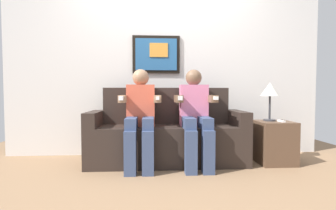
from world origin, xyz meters
The scene contains 8 objects.
ground_plane centered at (0.00, 0.00, 0.00)m, with size 5.51×5.51×0.00m, color #8C6B4C.
back_wall_assembly centered at (0.00, 0.76, 1.30)m, with size 4.24×0.10×2.60m.
couch centered at (0.00, 0.33, 0.31)m, with size 1.84×0.58×0.90m.
person_on_left centered at (-0.31, 0.16, 0.61)m, with size 0.46×0.56×1.11m.
person_on_right centered at (0.31, 0.16, 0.61)m, with size 0.46×0.56×1.11m.
side_table_right centered at (1.27, 0.22, 0.25)m, with size 0.40×0.40×0.50m.
table_lamp centered at (1.23, 0.27, 0.86)m, with size 0.22×0.22×0.46m.
spare_remote_on_table centered at (1.32, 0.16, 0.51)m, with size 0.04×0.13×0.02m, color white.
Camera 1 is at (-0.16, -2.62, 0.83)m, focal length 26.51 mm.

